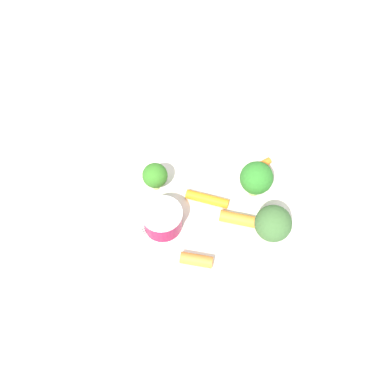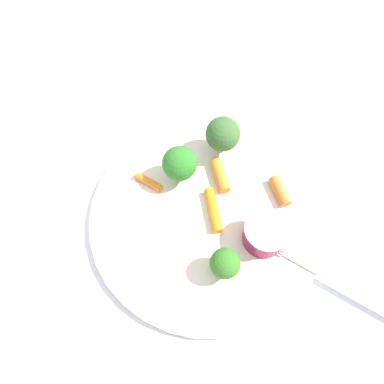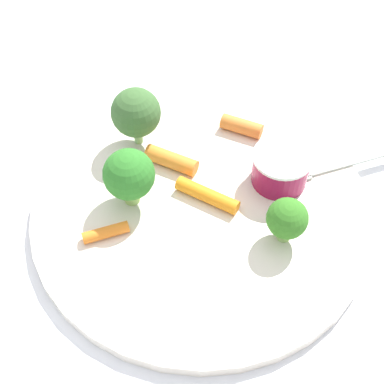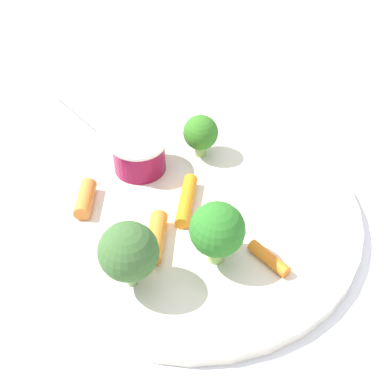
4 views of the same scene
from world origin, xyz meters
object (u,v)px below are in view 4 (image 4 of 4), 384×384
carrot_stick_0 (185,203)px  fork (94,124)px  carrot_stick_1 (269,258)px  broccoli_floret_1 (217,230)px  sauce_cup (139,155)px  broccoli_floret_0 (201,133)px  plate (194,213)px  carrot_stick_2 (156,237)px  carrot_stick_3 (85,199)px  broccoli_floret_2 (128,252)px

carrot_stick_0 → fork: bearing=152.0°
carrot_stick_0 → carrot_stick_1: size_ratio=1.50×
broccoli_floret_1 → sauce_cup: bearing=145.5°
broccoli_floret_1 → broccoli_floret_0: bearing=118.6°
plate → broccoli_floret_1: broccoli_floret_1 is taller
carrot_stick_2 → carrot_stick_3: same height
carrot_stick_1 → carrot_stick_3: size_ratio=0.97×
carrot_stick_2 → broccoli_floret_0: bearing=95.8°
plate → carrot_stick_1: bearing=-22.1°
plate → broccoli_floret_2: (-0.01, -0.10, 0.04)m
plate → broccoli_floret_0: (-0.03, 0.07, 0.03)m
broccoli_floret_1 → carrot_stick_1: (0.04, 0.01, -0.03)m
carrot_stick_3 → fork: bearing=118.1°
sauce_cup → carrot_stick_2: (0.06, -0.08, -0.01)m
broccoli_floret_2 → fork: 0.22m
carrot_stick_1 → fork: size_ratio=0.24×
sauce_cup → fork: (-0.08, 0.04, -0.02)m
carrot_stick_1 → carrot_stick_0: bearing=161.9°
broccoli_floret_1 → broccoli_floret_2: size_ratio=0.94×
carrot_stick_3 → sauce_cup: bearing=72.2°
broccoli_floret_1 → carrot_stick_0: broccoli_floret_1 is taller
broccoli_floret_0 → carrot_stick_2: bearing=-84.2°
broccoli_floret_2 → fork: bearing=129.4°
broccoli_floret_0 → broccoli_floret_2: bearing=-85.3°
sauce_cup → carrot_stick_3: size_ratio=1.30×
carrot_stick_2 → fork: 0.18m
broccoli_floret_0 → carrot_stick_2: broccoli_floret_0 is taller
sauce_cup → carrot_stick_3: 0.07m
carrot_stick_0 → plate: bearing=26.6°
carrot_stick_3 → fork: 0.12m
broccoli_floret_0 → broccoli_floret_1: bearing=-61.4°
carrot_stick_0 → carrot_stick_2: carrot_stick_2 is taller
plate → fork: size_ratio=1.79×
broccoli_floret_0 → carrot_stick_0: broccoli_floret_0 is taller
plate → fork: 0.17m
sauce_cup → broccoli_floret_1: bearing=-34.5°
plate → carrot_stick_1: (0.08, -0.03, 0.01)m
broccoli_floret_1 → carrot_stick_2: broccoli_floret_1 is taller
plate → carrot_stick_2: 0.06m
broccoli_floret_0 → carrot_stick_1: broccoli_floret_0 is taller
carrot_stick_0 → carrot_stick_2: size_ratio=1.19×
carrot_stick_1 → plate: bearing=157.9°
carrot_stick_3 → fork: carrot_stick_3 is taller
carrot_stick_2 → fork: (-0.14, 0.12, -0.01)m
broccoli_floret_0 → broccoli_floret_2: broccoli_floret_2 is taller
broccoli_floret_1 → plate: bearing=130.8°
carrot_stick_1 → broccoli_floret_2: bearing=-145.3°
broccoli_floret_2 → carrot_stick_1: size_ratio=1.55×
plate → carrot_stick_2: bearing=-103.7°
sauce_cup → broccoli_floret_1: broccoli_floret_1 is taller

